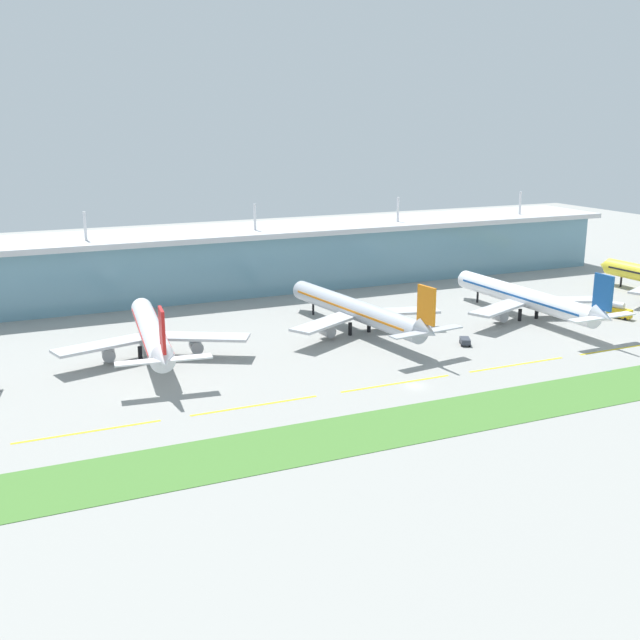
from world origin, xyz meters
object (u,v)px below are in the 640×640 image
at_px(airliner_far_middle, 526,298).
at_px(pushback_tug, 465,341).
at_px(fuel_truck, 619,311).
at_px(airliner_near_middle, 152,333).
at_px(airliner_center, 357,310).

height_order(airliner_far_middle, pushback_tug, airliner_far_middle).
bearing_deg(fuel_truck, pushback_tug, -175.30).
height_order(airliner_near_middle, pushback_tug, airliner_near_middle).
relative_size(airliner_center, fuel_truck, 9.12).
relative_size(airliner_far_middle, pushback_tug, 13.76).
height_order(airliner_near_middle, fuel_truck, airliner_near_middle).
bearing_deg(fuel_truck, airliner_far_middle, 156.94).
relative_size(airliner_near_middle, fuel_truck, 8.17).
bearing_deg(pushback_tug, fuel_truck, 4.70).
relative_size(airliner_far_middle, fuel_truck, 9.00).
relative_size(airliner_near_middle, pushback_tug, 12.48).
distance_m(airliner_near_middle, fuel_truck, 138.83).
xyz_separation_m(airliner_far_middle, pushback_tug, (-32.69, -16.06, -5.35)).
relative_size(airliner_near_middle, airliner_far_middle, 0.91).
xyz_separation_m(fuel_truck, pushback_tug, (-59.01, -4.85, -1.16)).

